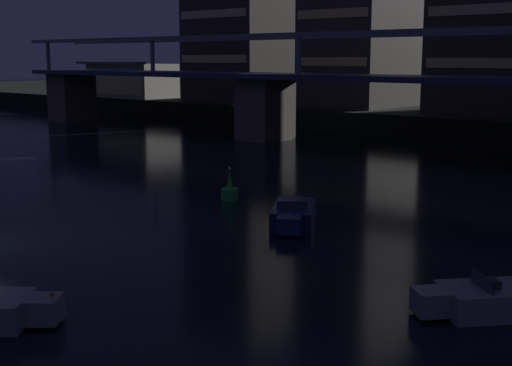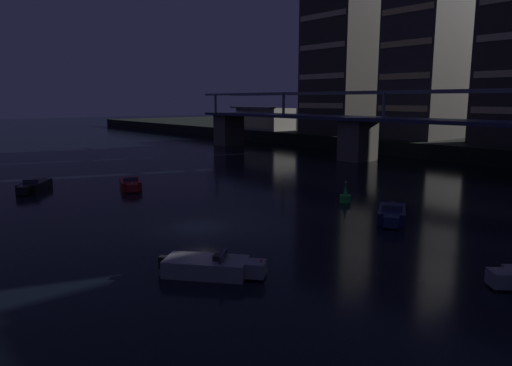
# 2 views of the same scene
# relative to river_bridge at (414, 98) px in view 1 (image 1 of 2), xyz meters

# --- Properties ---
(river_bridge) EXTENTS (94.73, 6.40, 9.38)m
(river_bridge) POSITION_rel_river_bridge_xyz_m (0.00, 0.00, 0.00)
(river_bridge) COLOR #605B51
(river_bridge) RESTS_ON ground
(waterfront_pavilion) EXTENTS (12.40, 7.40, 4.70)m
(waterfront_pavilion) POSITION_rel_river_bridge_xyz_m (-47.85, 11.91, 0.15)
(waterfront_pavilion) COLOR #B2AD9E
(waterfront_pavilion) RESTS_ON far_riverbank
(speedboat_near_left) EXTENTS (4.24, 4.52, 1.16)m
(speedboat_near_left) POSITION_rel_river_bridge_xyz_m (18.55, -29.27, -3.87)
(speedboat_near_left) COLOR gray
(speedboat_near_left) RESTS_ON ground
(speedboat_near_right) EXTENTS (3.77, 4.80, 1.16)m
(speedboat_near_right) POSITION_rel_river_bridge_xyz_m (7.11, -24.31, -3.87)
(speedboat_near_right) COLOR #19234C
(speedboat_near_right) RESTS_ON ground
(channel_buoy) EXTENTS (0.90, 0.90, 1.76)m
(channel_buoy) POSITION_rel_river_bridge_xyz_m (1.33, -22.26, -3.81)
(channel_buoy) COLOR green
(channel_buoy) RESTS_ON ground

